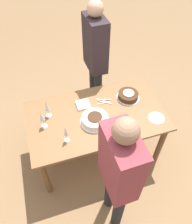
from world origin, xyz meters
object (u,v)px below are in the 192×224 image
person_watching (119,172)px  person_cutting (95,54)px  cake_center_white (95,119)px  wine_glass_extra (47,106)px  wine_glass_far (66,132)px  cake_front_chocolate (128,95)px  wine_glass_near (42,117)px

person_watching → person_cutting: bearing=-12.0°
cake_center_white → person_watching: size_ratio=0.20×
wine_glass_extra → person_cutting: (-0.75, -0.61, 0.13)m
wine_glass_far → cake_front_chocolate: bearing=-155.3°
wine_glass_near → person_cutting: person_cutting is taller
cake_front_chocolate → wine_glass_near: 1.07m
wine_glass_extra → person_cutting: bearing=-141.0°
cake_front_chocolate → cake_center_white: bearing=25.5°
cake_front_chocolate → wine_glass_far: size_ratio=1.27×
person_cutting → person_watching: size_ratio=1.03×
cake_front_chocolate → wine_glass_near: bearing=7.2°
cake_center_white → cake_front_chocolate: cake_center_white is taller
cake_center_white → person_cutting: (-0.28, -0.85, 0.25)m
cake_front_chocolate → person_watching: 1.16m
wine_glass_near → person_cutting: 1.12m
cake_center_white → person_cutting: size_ratio=0.20×
wine_glass_near → wine_glass_extra: 0.16m
cake_center_white → wine_glass_near: size_ratio=1.50×
cake_front_chocolate → wine_glass_near: wine_glass_near is taller
cake_center_white → person_cutting: 0.93m
wine_glass_extra → person_watching: bearing=113.9°
wine_glass_near → wine_glass_extra: wine_glass_extra is taller
cake_center_white → cake_front_chocolate: 0.56m
wine_glass_far → wine_glass_extra: 0.42m
wine_glass_near → wine_glass_extra: (-0.07, -0.14, 0.00)m
wine_glass_far → person_cutting: bearing=-121.9°
person_cutting → wine_glass_near: bearing=-49.7°
cake_center_white → wine_glass_extra: wine_glass_extra is taller
cake_front_chocolate → person_watching: (0.54, 1.00, 0.22)m
person_cutting → person_watching: person_cutting is taller
wine_glass_near → person_cutting: size_ratio=0.13×
cake_front_chocolate → wine_glass_extra: 0.99m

